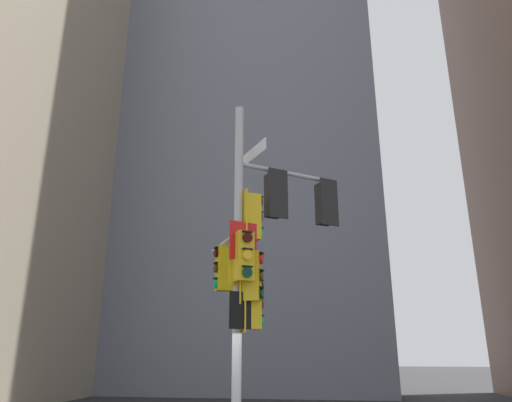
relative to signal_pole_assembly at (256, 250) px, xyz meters
name	(u,v)px	position (x,y,z in m)	size (l,w,h in m)	color
building_mid_block	(258,18)	(-3.03, 21.10, 23.09)	(15.07, 15.07, 54.64)	slate
signal_pole_assembly	(256,250)	(0.00, 0.00, 0.00)	(3.18, 2.41, 7.49)	#B2B2B5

